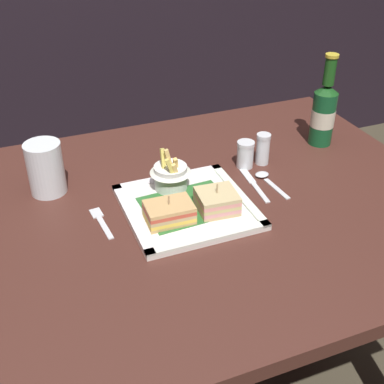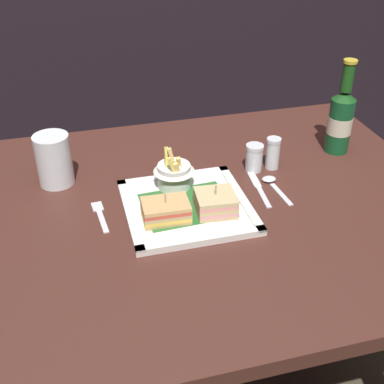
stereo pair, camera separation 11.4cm
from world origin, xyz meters
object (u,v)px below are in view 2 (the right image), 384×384
fries_cup (174,172)px  fork (100,215)px  square_plate (187,207)px  sandwich_half_left (166,211)px  dining_table (197,250)px  water_glass (54,163)px  beer_bottle (341,119)px  pepper_shaker (273,155)px  spoon (272,183)px  salt_shaker (254,159)px  knife (258,187)px  sandwich_half_right (215,203)px

fries_cup → fork: bearing=-162.5°
square_plate → sandwich_half_left: size_ratio=2.68×
dining_table → fries_cup: (-0.04, 0.07, 0.19)m
fries_cup → sandwich_half_left: bearing=-111.1°
square_plate → water_glass: bearing=145.2°
dining_table → beer_bottle: bearing=19.8°
square_plate → beer_bottle: bearing=20.1°
fork → pepper_shaker: size_ratio=1.48×
spoon → salt_shaker: salt_shaker is taller
beer_bottle → knife: 0.32m
knife → water_glass: bearing=162.1°
beer_bottle → sandwich_half_right: bearing=-153.1°
fork → salt_shaker: size_ratio=1.74×
fries_cup → water_glass: 0.29m
sandwich_half_right → knife: sandwich_half_right is taller
sandwich_half_left → fork: sandwich_half_left is taller
fries_cup → salt_shaker: fries_cup is taller
sandwich_half_left → pepper_shaker: (0.32, 0.17, 0.01)m
square_plate → dining_table: bearing=24.9°
knife → beer_bottle: bearing=24.9°
square_plate → spoon: 0.23m
sandwich_half_right → water_glass: size_ratio=0.73×
knife → salt_shaker: bearing=77.7°
dining_table → sandwich_half_left: sandwich_half_left is taller
square_plate → sandwich_half_left: (-0.06, -0.04, 0.02)m
square_plate → salt_shaker: size_ratio=3.93×
beer_bottle → pepper_shaker: (-0.21, -0.04, -0.06)m
fries_cup → pepper_shaker: bearing=9.1°
spoon → salt_shaker: bearing=103.5°
spoon → pepper_shaker: 0.09m
fork → pepper_shaker: 0.47m
sandwich_half_left → water_glass: size_ratio=0.82×
beer_bottle → salt_shaker: bearing=-170.6°
fries_cup → spoon: fries_cup is taller
square_plate → pepper_shaker: bearing=26.2°
fries_cup → salt_shaker: bearing=11.1°
sandwich_half_right → fries_cup: bearing=118.0°
square_plate → fork: bearing=172.1°
square_plate → sandwich_half_right: (0.06, -0.04, 0.03)m
sandwich_half_right → fork: (-0.25, 0.06, -0.03)m
fork → knife: size_ratio=0.77×
sandwich_half_left → pepper_shaker: pepper_shaker is taller
sandwich_half_left → salt_shaker: sandwich_half_left is taller
fries_cup → dining_table: bearing=-62.5°
sandwich_half_right → pepper_shaker: size_ratio=1.11×
square_plate → fries_cup: bearing=96.0°
salt_shaker → sandwich_half_right: bearing=-132.8°
dining_table → fries_cup: size_ratio=10.96×
salt_shaker → fork: bearing=-165.9°
sandwich_half_left → spoon: 0.30m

